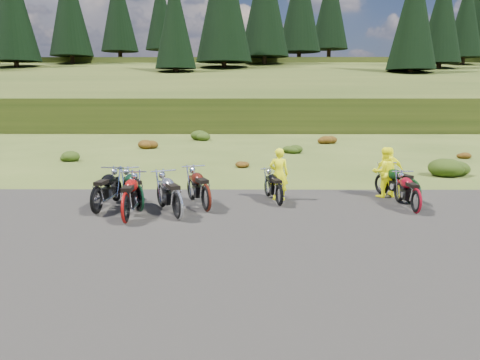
{
  "coord_description": "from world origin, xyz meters",
  "views": [
    {
      "loc": [
        -0.29,
        -12.07,
        3.33
      ],
      "look_at": [
        -0.38,
        1.59,
        0.81
      ],
      "focal_mm": 35.0,
      "sensor_mm": 36.0,
      "label": 1
    }
  ],
  "objects_px": {
    "motorcycle_0": "(97,215)",
    "motorcycle_7": "(411,205)",
    "motorcycle_3": "(178,221)",
    "person_middle": "(279,175)"
  },
  "relations": [
    {
      "from": "motorcycle_0",
      "to": "motorcycle_7",
      "type": "relative_size",
      "value": 1.01
    },
    {
      "from": "motorcycle_0",
      "to": "motorcycle_7",
      "type": "xyz_separation_m",
      "value": [
        9.18,
        1.17,
        0.0
      ]
    },
    {
      "from": "motorcycle_7",
      "to": "motorcycle_3",
      "type": "bearing_deg",
      "value": 84.21
    },
    {
      "from": "motorcycle_0",
      "to": "motorcycle_7",
      "type": "height_order",
      "value": "motorcycle_0"
    },
    {
      "from": "motorcycle_0",
      "to": "motorcycle_7",
      "type": "distance_m",
      "value": 9.26
    },
    {
      "from": "motorcycle_3",
      "to": "motorcycle_7",
      "type": "bearing_deg",
      "value": -101.28
    },
    {
      "from": "motorcycle_3",
      "to": "person_middle",
      "type": "bearing_deg",
      "value": -75.62
    },
    {
      "from": "motorcycle_7",
      "to": "person_middle",
      "type": "bearing_deg",
      "value": 60.5
    },
    {
      "from": "motorcycle_0",
      "to": "motorcycle_3",
      "type": "bearing_deg",
      "value": -98.46
    },
    {
      "from": "motorcycle_0",
      "to": "person_middle",
      "type": "height_order",
      "value": "person_middle"
    }
  ]
}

